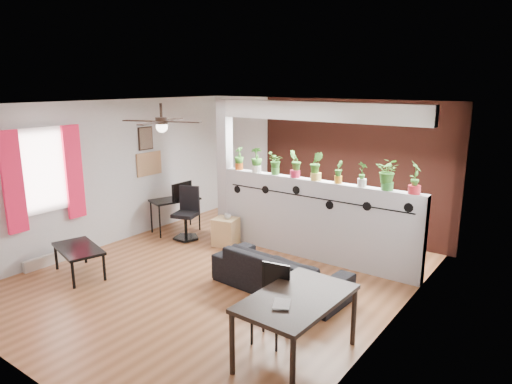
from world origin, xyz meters
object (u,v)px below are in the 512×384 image
object	(u,v)px
sofa	(280,272)
folding_chair	(273,296)
coffee_table	(78,250)
office_chair	(187,217)
potted_plant_5	(339,171)
computer_desk	(175,202)
cube_shelf	(226,232)
dining_table	(297,303)
potted_plant_6	(362,173)
potted_plant_8	(415,177)
potted_plant_0	(239,158)
ceiling_fan	(162,123)
cup	(228,216)
potted_plant_2	(275,163)
potted_plant_4	(316,165)
potted_plant_7	(388,173)
potted_plant_1	(257,159)
potted_plant_3	(295,163)

from	to	relation	value
sofa	folding_chair	distance (m)	1.30
sofa	folding_chair	world-z (taller)	folding_chair
coffee_table	office_chair	bearing A→B (deg)	85.75
potted_plant_5	computer_desk	size ratio (longest dim) A/B	0.35
cube_shelf	dining_table	distance (m)	3.66
potted_plant_6	folding_chair	distance (m)	2.66
potted_plant_8	folding_chair	world-z (taller)	potted_plant_8
sofa	folding_chair	bearing A→B (deg)	122.63
coffee_table	potted_plant_0	bearing A→B (deg)	69.57
ceiling_fan	dining_table	world-z (taller)	ceiling_fan
folding_chair	dining_table	bearing A→B (deg)	-24.07
potted_plant_0	office_chair	bearing A→B (deg)	-148.33
potted_plant_6	computer_desk	bearing A→B (deg)	-174.77
potted_plant_6	coffee_table	bearing A→B (deg)	-141.28
cup	potted_plant_2	bearing A→B (deg)	26.05
folding_chair	potted_plant_4	bearing A→B (deg)	108.41
potted_plant_0	cube_shelf	xyz separation A→B (m)	(-0.03, -0.37, -1.32)
potted_plant_7	dining_table	world-z (taller)	potted_plant_7
potted_plant_7	office_chair	xyz separation A→B (m)	(-3.61, -0.52, -1.17)
ceiling_fan	potted_plant_1	world-z (taller)	ceiling_fan
potted_plant_4	office_chair	world-z (taller)	potted_plant_4
potted_plant_0	potted_plant_7	xyz separation A→B (m)	(2.76, 0.00, 0.03)
dining_table	potted_plant_4	bearing A→B (deg)	115.18
potted_plant_0	cup	distance (m)	1.08
dining_table	folding_chair	size ratio (longest dim) A/B	1.51
potted_plant_8	dining_table	xyz separation A→B (m)	(-0.34, -2.64, -0.95)
potted_plant_0	potted_plant_7	bearing A→B (deg)	0.00
ceiling_fan	potted_plant_5	xyz separation A→B (m)	(2.00, 1.80, -0.77)
cube_shelf	computer_desk	distance (m)	1.36
potted_plant_0	potted_plant_3	distance (m)	1.19
potted_plant_5	potted_plant_7	distance (m)	0.79
cube_shelf	coffee_table	size ratio (longest dim) A/B	0.48
potted_plant_2	coffee_table	size ratio (longest dim) A/B	0.36
potted_plant_2	cup	xyz separation A→B (m)	(-0.77, -0.37, -1.00)
computer_desk	potted_plant_3	bearing A→B (deg)	7.66
potted_plant_3	cup	world-z (taller)	potted_plant_3
potted_plant_2	dining_table	xyz separation A→B (m)	(2.03, -2.64, -0.91)
folding_chair	coffee_table	distance (m)	3.42
computer_desk	potted_plant_6	bearing A→B (deg)	5.23
potted_plant_5	potted_plant_4	bearing A→B (deg)	180.00
potted_plant_4	coffee_table	xyz separation A→B (m)	(-2.59, -2.71, -1.20)
office_chair	dining_table	xyz separation A→B (m)	(3.67, -2.12, 0.21)
potted_plant_1	potted_plant_6	bearing A→B (deg)	0.00
cube_shelf	potted_plant_1	bearing A→B (deg)	29.51
computer_desk	folding_chair	bearing A→B (deg)	-29.47
potted_plant_8	coffee_table	size ratio (longest dim) A/B	0.44
ceiling_fan	potted_plant_0	distance (m)	1.95
potted_plant_2	ceiling_fan	bearing A→B (deg)	-114.23
sofa	computer_desk	distance (m)	3.29
potted_plant_5	potted_plant_6	distance (m)	0.40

